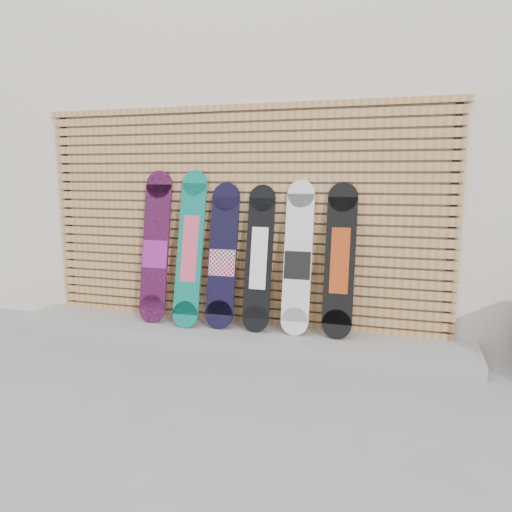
# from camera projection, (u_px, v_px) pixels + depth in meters

# --- Properties ---
(ground) EXTENTS (80.00, 80.00, 0.00)m
(ground) POSITION_uv_depth(u_px,v_px,m) (218.00, 367.00, 4.24)
(ground) COLOR gray
(ground) RESTS_ON ground
(building) EXTENTS (12.00, 5.00, 3.60)m
(building) POSITION_uv_depth(u_px,v_px,m) (338.00, 162.00, 7.11)
(building) COLOR beige
(building) RESTS_ON ground
(concrete_step) EXTENTS (4.60, 0.70, 0.12)m
(concrete_step) POSITION_uv_depth(u_px,v_px,m) (229.00, 335.00, 4.92)
(concrete_step) COLOR gray
(concrete_step) RESTS_ON ground
(slat_wall) EXTENTS (4.26, 0.08, 2.29)m
(slat_wall) POSITION_uv_depth(u_px,v_px,m) (238.00, 216.00, 5.01)
(slat_wall) COLOR #AF7C48
(slat_wall) RESTS_ON ground
(snowboard_0) EXTENTS (0.29, 0.32, 1.55)m
(snowboard_0) POSITION_uv_depth(u_px,v_px,m) (156.00, 248.00, 5.12)
(snowboard_0) COLOR black
(snowboard_0) RESTS_ON concrete_step
(snowboard_1) EXTENTS (0.27, 0.38, 1.55)m
(snowboard_1) POSITION_uv_depth(u_px,v_px,m) (190.00, 248.00, 4.98)
(snowboard_1) COLOR #0B6E5E
(snowboard_1) RESTS_ON concrete_step
(snowboard_2) EXTENTS (0.29, 0.31, 1.43)m
(snowboard_2) POSITION_uv_depth(u_px,v_px,m) (223.00, 256.00, 4.92)
(snowboard_2) COLOR black
(snowboard_2) RESTS_ON concrete_step
(snowboard_3) EXTENTS (0.26, 0.30, 1.41)m
(snowboard_3) POSITION_uv_depth(u_px,v_px,m) (259.00, 258.00, 4.82)
(snowboard_3) COLOR black
(snowboard_3) RESTS_ON concrete_step
(snowboard_4) EXTENTS (0.27, 0.29, 1.46)m
(snowboard_4) POSITION_uv_depth(u_px,v_px,m) (298.00, 259.00, 4.71)
(snowboard_4) COLOR silver
(snowboard_4) RESTS_ON concrete_step
(snowboard_5) EXTENTS (0.28, 0.28, 1.44)m
(snowboard_5) POSITION_uv_depth(u_px,v_px,m) (340.00, 261.00, 4.60)
(snowboard_5) COLOR black
(snowboard_5) RESTS_ON concrete_step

